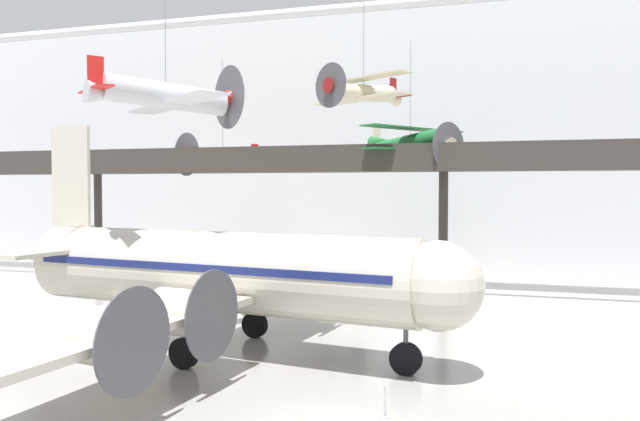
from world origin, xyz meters
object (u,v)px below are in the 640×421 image
airliner_silver_main (216,272)px  stanchion_barrier (385,408)px  suspended_plane_green_biplane (410,143)px  suspended_plane_cream_biplane (363,92)px  suspended_plane_silver_racer (166,96)px  suspended_plane_yellow_lowwing (223,161)px

airliner_silver_main → stanchion_barrier: bearing=-26.2°
suspended_plane_green_biplane → suspended_plane_cream_biplane: (-1.21, -10.70, 2.36)m
suspended_plane_silver_racer → airliner_silver_main: bearing=-64.1°
suspended_plane_cream_biplane → suspended_plane_yellow_lowwing: suspended_plane_cream_biplane is taller
suspended_plane_yellow_lowwing → suspended_plane_silver_racer: bearing=46.0°
suspended_plane_silver_racer → suspended_plane_cream_biplane: bearing=3.4°
suspended_plane_silver_racer → suspended_plane_green_biplane: (8.34, 21.25, -0.96)m
suspended_plane_yellow_lowwing → stanchion_barrier: (19.77, -28.94, -9.38)m
suspended_plane_cream_biplane → suspended_plane_silver_racer: bearing=-2.4°
airliner_silver_main → suspended_plane_cream_biplane: bearing=76.0°
airliner_silver_main → suspended_plane_green_biplane: bearing=83.0°
suspended_plane_green_biplane → stanchion_barrier: bearing=-49.7°
airliner_silver_main → suspended_plane_silver_racer: (-2.84, 0.58, 8.18)m
airliner_silver_main → suspended_plane_yellow_lowwing: (-10.77, 23.03, 6.07)m
suspended_plane_green_biplane → stanchion_barrier: suspended_plane_green_biplane is taller
suspended_plane_silver_racer → suspended_plane_cream_biplane: (7.14, 10.55, 1.40)m
suspended_plane_silver_racer → stanchion_barrier: 17.74m
airliner_silver_main → stanchion_barrier: size_ratio=26.20×
suspended_plane_yellow_lowwing → suspended_plane_cream_biplane: bearing=78.3°
suspended_plane_cream_biplane → stanchion_barrier: size_ratio=6.28×
airliner_silver_main → suspended_plane_silver_racer: bearing=175.5°
suspended_plane_green_biplane → suspended_plane_cream_biplane: size_ratio=1.46×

